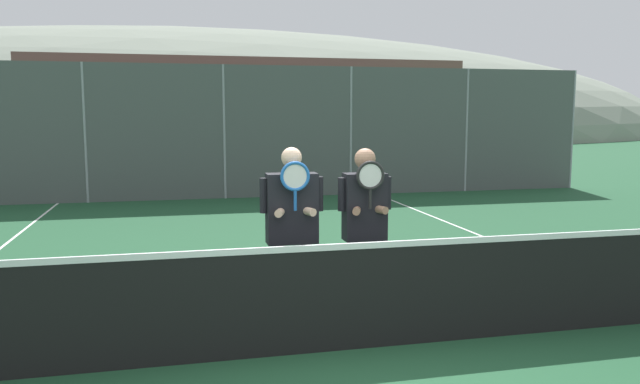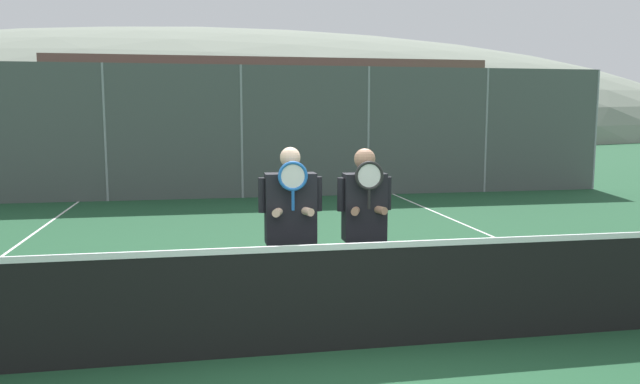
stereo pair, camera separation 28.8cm
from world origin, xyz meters
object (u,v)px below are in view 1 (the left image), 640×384
player_center_left (365,221)px  car_center (355,153)px  car_left_of_center (176,158)px  player_leftmost (292,223)px

player_center_left → car_center: (3.64, 12.72, -0.16)m
car_left_of_center → player_leftmost: bearing=-85.2°
player_leftmost → car_left_of_center: bearing=94.8°
car_center → car_left_of_center: bearing=-176.5°
player_leftmost → player_center_left: 0.76m
player_leftmost → car_left_of_center: size_ratio=0.39×
player_leftmost → player_center_left: (0.76, 0.04, -0.02)m
player_center_left → car_center: 13.23m
player_leftmost → car_left_of_center: (-1.05, 12.42, -0.21)m
player_leftmost → car_left_of_center: player_leftmost is taller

